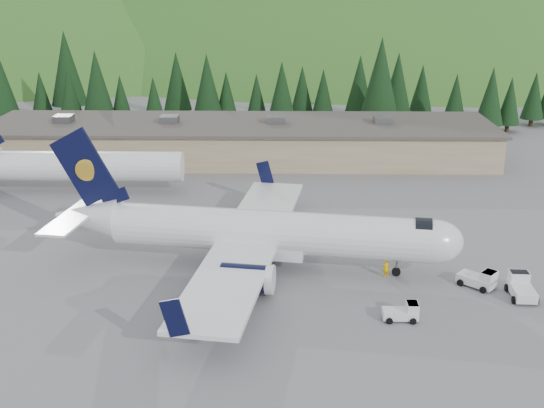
{
  "coord_description": "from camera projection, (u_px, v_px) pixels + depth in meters",
  "views": [
    {
      "loc": [
        1.07,
        -56.35,
        25.36
      ],
      "look_at": [
        0.0,
        6.0,
        4.0
      ],
      "focal_mm": 45.0,
      "sensor_mm": 36.0,
      "label": 1
    }
  ],
  "objects": [
    {
      "name": "airliner",
      "position": [
        259.0,
        233.0,
        60.64
      ],
      "size": [
        37.11,
        34.96,
        12.32
      ],
      "rotation": [
        0.0,
        0.0,
        -0.15
      ],
      "color": "white",
      "rests_on": "ground"
    },
    {
      "name": "terminal_building",
      "position": [
        241.0,
        140.0,
        96.71
      ],
      "size": [
        71.0,
        17.0,
        6.1
      ],
      "color": "#8C775D",
      "rests_on": "ground"
    },
    {
      "name": "baggage_tug_a",
      "position": [
        404.0,
        312.0,
        52.1
      ],
      "size": [
        2.7,
        1.65,
        1.43
      ],
      "rotation": [
        0.0,
        0.0,
        -0.01
      ],
      "color": "silver",
      "rests_on": "ground"
    },
    {
      "name": "ramp_worker",
      "position": [
        386.0,
        268.0,
        59.34
      ],
      "size": [
        0.7,
        0.57,
        1.68
      ],
      "primitive_type": "imported",
      "rotation": [
        0.0,
        0.0,
        3.44
      ],
      "color": "#FFBC00",
      "rests_on": "ground"
    },
    {
      "name": "second_airliner",
      "position": [
        67.0,
        165.0,
        81.67
      ],
      "size": [
        27.5,
        11.0,
        10.05
      ],
      "color": "white",
      "rests_on": "ground"
    },
    {
      "name": "ground",
      "position": [
        271.0,
        267.0,
        61.53
      ],
      "size": [
        600.0,
        600.0,
        0.0
      ],
      "primitive_type": "plane",
      "color": "slate"
    },
    {
      "name": "baggage_tug_c",
      "position": [
        521.0,
        287.0,
        55.88
      ],
      "size": [
        2.17,
        3.44,
        1.8
      ],
      "rotation": [
        0.0,
        0.0,
        1.53
      ],
      "color": "silver",
      "rests_on": "ground"
    },
    {
      "name": "baggage_tug_b",
      "position": [
        480.0,
        279.0,
        57.41
      ],
      "size": [
        3.35,
        3.21,
        1.65
      ],
      "rotation": [
        0.0,
        0.0,
        -0.72
      ],
      "color": "silver",
      "rests_on": "ground"
    },
    {
      "name": "hills",
      "position": [
        408.0,
        245.0,
        283.66
      ],
      "size": [
        614.0,
        330.0,
        300.0
      ],
      "color": "#28651F",
      "rests_on": "ground"
    },
    {
      "name": "tree_line",
      "position": [
        195.0,
        83.0,
        116.66
      ],
      "size": [
        111.83,
        18.31,
        14.32
      ],
      "color": "black",
      "rests_on": "ground"
    }
  ]
}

